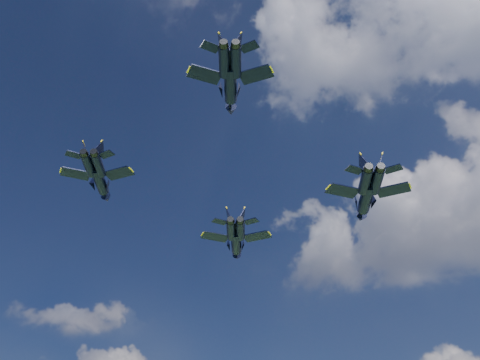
% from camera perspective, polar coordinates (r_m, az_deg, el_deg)
% --- Properties ---
extents(jet_lead, '(11.81, 15.62, 3.84)m').
position_cam_1_polar(jet_lead, '(107.73, -0.35, -5.99)').
color(jet_lead, black).
extents(jet_left, '(10.40, 13.77, 3.38)m').
position_cam_1_polar(jet_left, '(92.01, -13.10, -0.15)').
color(jet_left, black).
extents(jet_right, '(12.18, 16.21, 3.96)m').
position_cam_1_polar(jet_right, '(93.73, 11.82, -1.80)').
color(jet_right, black).
extents(jet_slot, '(10.15, 13.17, 3.25)m').
position_cam_1_polar(jet_slot, '(74.55, -0.91, 8.85)').
color(jet_slot, black).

